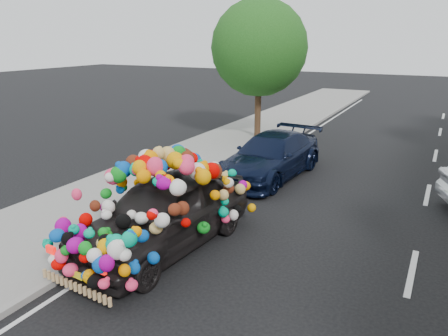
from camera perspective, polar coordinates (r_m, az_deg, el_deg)
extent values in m
plane|color=black|center=(10.36, 2.95, -8.85)|extent=(100.00, 100.00, 0.00)
cube|color=gray|center=(12.58, -15.21, -4.41)|extent=(4.00, 60.00, 0.12)
cube|color=gray|center=(11.41, -7.90, -6.14)|extent=(0.15, 60.00, 0.13)
cylinder|color=#332114|center=(19.82, 4.44, 7.68)|extent=(0.28, 0.28, 2.73)
sphere|color=#164211|center=(19.58, 4.62, 15.41)|extent=(4.20, 4.20, 4.20)
imported|color=black|center=(9.62, -7.84, -5.83)|extent=(2.32, 4.89, 1.61)
cube|color=red|center=(8.62, -21.66, -9.90)|extent=(0.22, 0.08, 0.14)
cube|color=red|center=(7.70, -15.79, -12.63)|extent=(0.22, 0.08, 0.14)
cube|color=yellow|center=(8.28, -18.76, -13.07)|extent=(0.34, 0.07, 0.12)
imported|color=black|center=(14.46, 6.14, 1.57)|extent=(2.43, 5.06, 1.42)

